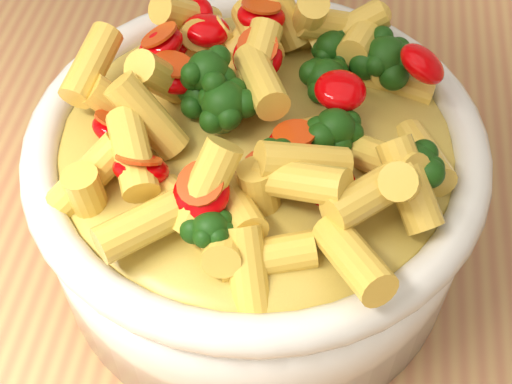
# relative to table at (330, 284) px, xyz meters

# --- Properties ---
(table) EXTENTS (1.20, 0.80, 0.90)m
(table) POSITION_rel_table_xyz_m (0.00, 0.00, 0.00)
(table) COLOR #AD7E4A
(table) RESTS_ON ground
(serving_bowl) EXTENTS (0.26, 0.26, 0.11)m
(serving_bowl) POSITION_rel_table_xyz_m (-0.05, -0.04, 0.16)
(serving_bowl) COLOR silver
(serving_bowl) RESTS_ON table
(pasta_salad) EXTENTS (0.20, 0.20, 0.05)m
(pasta_salad) POSITION_rel_table_xyz_m (-0.05, -0.04, 0.23)
(pasta_salad) COLOR #F1C44C
(pasta_salad) RESTS_ON serving_bowl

